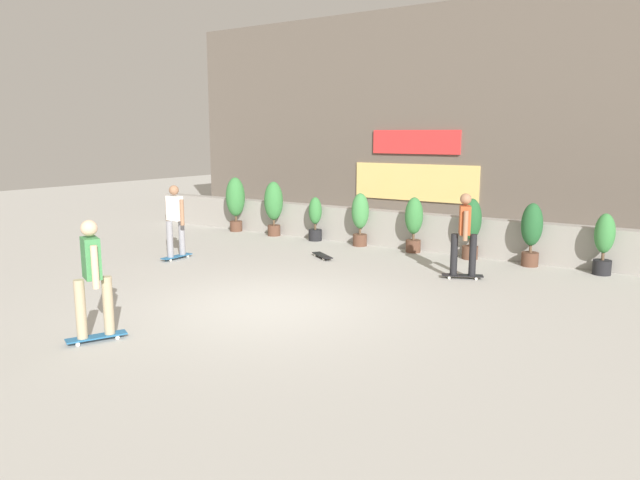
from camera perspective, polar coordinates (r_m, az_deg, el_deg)
name	(u,v)px	position (r m, az deg, el deg)	size (l,w,h in m)	color
ground_plane	(270,306)	(9.91, -4.85, -6.40)	(48.00, 48.00, 0.00)	#B2AFA8
planter_wall	(421,231)	(14.86, 9.68, 0.83)	(18.00, 0.40, 0.90)	gray
building_backdrop	(479,120)	(18.40, 15.15, 11.14)	(20.00, 2.08, 6.50)	#60564C
potted_plant_0	(235,200)	(17.52, -8.17, 3.87)	(0.56, 0.56, 1.59)	brown
potted_plant_1	(274,204)	(16.62, -4.50, 3.46)	(0.53, 0.53, 1.53)	brown
potted_plant_2	(315,218)	(15.83, -0.46, 2.14)	(0.36, 0.36, 1.17)	black
potted_plant_3	(360,216)	(15.08, 3.90, 2.30)	(0.44, 0.44, 1.36)	brown
potted_plant_4	(414,222)	(14.40, 9.05, 1.78)	(0.43, 0.43, 1.34)	brown
potted_plant_5	(471,225)	(13.87, 14.38, 1.45)	(0.46, 0.46, 1.39)	brown
potted_plant_6	(532,231)	(13.50, 19.76, 0.87)	(0.45, 0.45, 1.37)	brown
potted_plant_7	(604,241)	(13.25, 25.75, -0.12)	(0.40, 0.40, 1.26)	black
skater_mid_plaza	(92,275)	(8.59, -21.14, -3.17)	(0.52, 0.81, 1.70)	#266699
skater_far_left	(464,232)	(11.89, 13.77, 0.77)	(0.81, 0.52, 1.70)	black
skater_by_wall_right	(175,218)	(13.79, -13.82, 2.03)	(0.56, 0.80, 1.70)	#266699
skateboard_near_camera	(322,255)	(13.65, 0.23, -1.50)	(0.77, 0.61, 0.08)	black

